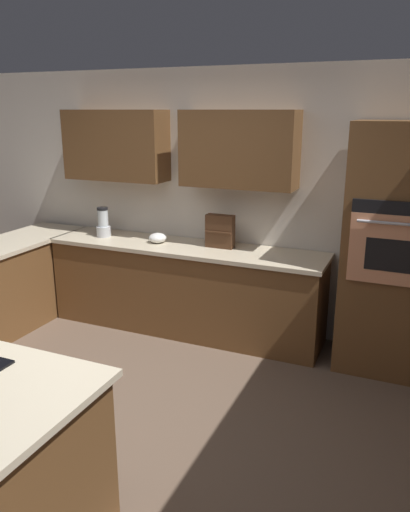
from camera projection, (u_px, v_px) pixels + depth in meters
The scene contains 8 objects.
ground_plane at pixel (97, 421), 3.69m from camera, with size 14.00×14.00×0.00m, color brown.
wall_back at pixel (200, 187), 5.11m from camera, with size 6.00×0.44×2.60m.
lower_cabinets_back at pixel (185, 290), 5.12m from camera, with size 2.80×0.60×0.86m, color brown.
countertop_back at pixel (184, 248), 4.99m from camera, with size 2.84×0.64×0.04m, color beige.
wall_oven at pixel (394, 251), 4.19m from camera, with size 0.80×0.66×2.12m.
blender at pixel (103, 224), 5.31m from camera, with size 0.15×0.15×0.31m.
mixing_bowl at pixel (158, 238), 5.09m from camera, with size 0.18×0.18×0.10m, color white.
spice_rack at pixel (220, 231), 4.88m from camera, with size 0.28×0.11×0.32m.
Camera 1 is at (-2.00, 2.62, 2.20)m, focal length 35.20 mm.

